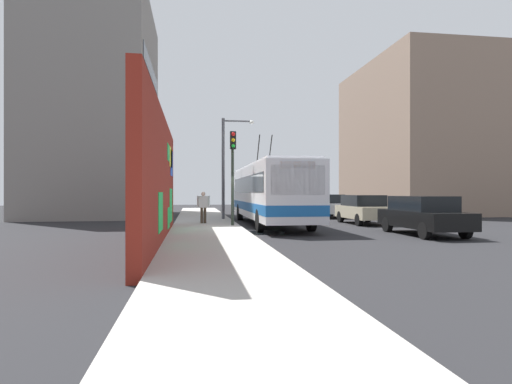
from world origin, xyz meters
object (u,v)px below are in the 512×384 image
object	(u,v)px
city_bus	(270,191)
pedestrian_midblock	(203,205)
parked_car_black	(423,214)
parked_car_champagne	(363,209)
street_lamp	(227,160)
traffic_light	(233,162)
parked_car_silver	(327,205)

from	to	relation	value
city_bus	pedestrian_midblock	size ratio (longest dim) A/B	7.65
city_bus	parked_car_black	size ratio (longest dim) A/B	2.68
parked_car_champagne	street_lamp	world-z (taller)	street_lamp
city_bus	street_lamp	size ratio (longest dim) A/B	2.06
parked_car_champagne	parked_car_black	bearing A→B (deg)	-180.00
parked_car_champagne	traffic_light	xyz separation A→B (m)	(-1.87, 7.35, 2.33)
parked_car_black	parked_car_silver	distance (m)	12.41
parked_car_black	parked_car_silver	bearing A→B (deg)	0.00
parked_car_silver	street_lamp	size ratio (longest dim) A/B	0.79
parked_car_champagne	parked_car_silver	size ratio (longest dim) A/B	0.87
parked_car_black	parked_car_champagne	xyz separation A→B (m)	(6.08, 0.00, -0.00)
pedestrian_midblock	traffic_light	size ratio (longest dim) A/B	0.36
traffic_light	city_bus	bearing A→B (deg)	-47.97
traffic_light	street_lamp	bearing A→B (deg)	-1.62
parked_car_champagne	pedestrian_midblock	xyz separation A→B (m)	(-0.21, 8.70, 0.25)
city_bus	parked_car_champagne	size ratio (longest dim) A/B	2.97
city_bus	parked_car_black	bearing A→B (deg)	-139.79
city_bus	parked_car_champagne	world-z (taller)	city_bus
parked_car_champagne	pedestrian_midblock	size ratio (longest dim) A/B	2.58
parked_car_champagne	pedestrian_midblock	world-z (taller)	pedestrian_midblock
city_bus	street_lamp	xyz separation A→B (m)	(3.04, 2.01, 1.87)
city_bus	parked_car_silver	bearing A→B (deg)	-39.73
pedestrian_midblock	street_lamp	bearing A→B (deg)	-24.28
parked_car_black	street_lamp	size ratio (longest dim) A/B	0.77
parked_car_silver	parked_car_black	bearing A→B (deg)	180.00
city_bus	parked_car_champagne	xyz separation A→B (m)	(-0.07, -5.20, -0.94)
pedestrian_midblock	traffic_light	xyz separation A→B (m)	(-1.66, -1.35, 2.08)
city_bus	parked_car_champagne	bearing A→B (deg)	-90.76
traffic_light	street_lamp	size ratio (longest dim) A/B	0.75
city_bus	street_lamp	bearing A→B (deg)	33.47
parked_car_silver	street_lamp	xyz separation A→B (m)	(-3.22, 7.21, 2.80)
street_lamp	city_bus	bearing A→B (deg)	-146.53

